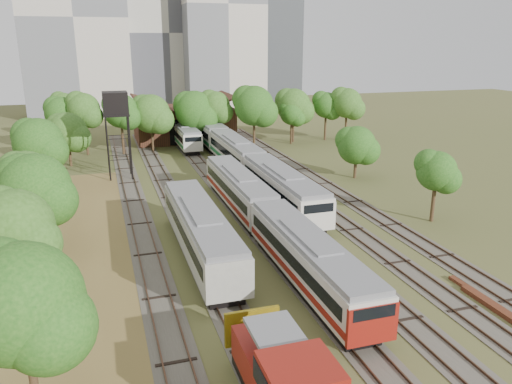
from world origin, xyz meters
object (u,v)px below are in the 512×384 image
object	(u,v)px
railcar_red_set	(267,219)
water_tower	(115,106)
railcar_green_set	(236,154)
shunter_locomotive	(285,382)

from	to	relation	value
railcar_red_set	water_tower	bearing A→B (deg)	113.41
railcar_red_set	railcar_green_set	xyz separation A→B (m)	(4.00, 24.54, 0.16)
railcar_green_set	shunter_locomotive	size ratio (longest dim) A/B	6.42
railcar_red_set	railcar_green_set	bearing A→B (deg)	80.74
railcar_red_set	shunter_locomotive	xyz separation A→B (m)	(-6.00, -20.04, -0.01)
railcar_green_set	water_tower	distance (m)	16.20
railcar_red_set	water_tower	distance (m)	27.88
shunter_locomotive	railcar_red_set	bearing A→B (deg)	73.33
shunter_locomotive	water_tower	distance (m)	45.61
railcar_green_set	shunter_locomotive	distance (m)	45.68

